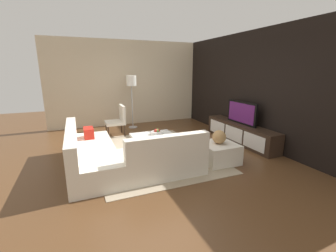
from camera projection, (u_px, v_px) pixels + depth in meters
ground_plane at (153, 155)px, 5.07m from camera, size 14.00×14.00×0.00m
feature_wall_back at (253, 88)px, 5.73m from camera, size 6.40×0.12×2.80m
side_wall_left at (128, 83)px, 7.68m from camera, size 0.12×5.20×2.80m
area_rug at (152, 153)px, 5.16m from camera, size 3.28×2.46×0.01m
media_console at (240, 133)px, 5.89m from camera, size 2.37×0.43×0.50m
television at (242, 113)px, 5.76m from camera, size 1.04×0.06×0.58m
sectional_couch at (117, 156)px, 4.24m from camera, size 2.27×2.33×0.81m
coffee_table at (156, 144)px, 5.15m from camera, size 1.04×0.98×0.38m
accent_chair_near at (118, 119)px, 6.48m from camera, size 0.54×0.53×0.87m
floor_lamp at (131, 84)px, 7.11m from camera, size 0.31×0.31×1.68m
ottoman at (218, 153)px, 4.64m from camera, size 0.70×0.70×0.40m
fruit_bowl at (157, 132)px, 5.30m from camera, size 0.28×0.28×0.14m
decorative_ball at (219, 137)px, 4.56m from camera, size 0.28×0.28×0.28m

